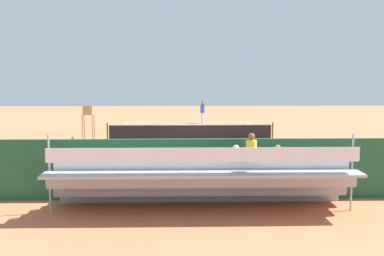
{
  "coord_description": "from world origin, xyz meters",
  "views": [
    {
      "loc": [
        0.65,
        29.63,
        4.16
      ],
      "look_at": [
        0.0,
        4.0,
        1.2
      ],
      "focal_mm": 45.36,
      "sensor_mm": 36.0,
      "label": 1
    }
  ],
  "objects": [
    {
      "name": "tennis_net",
      "position": [
        0.0,
        0.0,
        0.5
      ],
      "size": [
        10.3,
        0.1,
        1.07
      ],
      "color": "black",
      "rests_on": "ground"
    },
    {
      "name": "court_line_markings",
      "position": [
        0.0,
        -0.04,
        0.0
      ],
      "size": [
        10.1,
        22.2,
        0.01
      ],
      "color": "white",
      "rests_on": "ground"
    },
    {
      "name": "tennis_ball_near",
      "position": [
        -2.18,
        -7.7,
        0.03
      ],
      "size": [
        0.07,
        0.07,
        0.07
      ],
      "primitive_type": "sphere",
      "color": "#CCDB33",
      "rests_on": "ground"
    },
    {
      "name": "umpire_chair",
      "position": [
        6.2,
        0.31,
        1.31
      ],
      "size": [
        0.67,
        0.67,
        2.14
      ],
      "color": "#A88456",
      "rests_on": "ground"
    },
    {
      "name": "courtside_bench",
      "position": [
        -1.63,
        13.27,
        0.56
      ],
      "size": [
        1.8,
        0.4,
        0.93
      ],
      "color": "#234C2D",
      "rests_on": "ground"
    },
    {
      "name": "ground_plane",
      "position": [
        0.0,
        0.0,
        0.0
      ],
      "size": [
        60.0,
        60.0,
        0.0
      ],
      "primitive_type": "plane",
      "color": "#CC7047"
    },
    {
      "name": "tennis_racket",
      "position": [
        -0.66,
        -9.52,
        0.01
      ],
      "size": [
        0.38,
        0.59,
        0.03
      ],
      "color": "black",
      "rests_on": "ground"
    },
    {
      "name": "line_judge",
      "position": [
        4.44,
        12.89,
        1.02
      ],
      "size": [
        0.41,
        0.55,
        1.93
      ],
      "color": "#232328",
      "rests_on": "ground"
    },
    {
      "name": "tennis_player",
      "position": [
        -1.21,
        -9.74,
        1.02
      ],
      "size": [
        0.41,
        0.55,
        1.93
      ],
      "color": "white",
      "rests_on": "ground"
    },
    {
      "name": "backdrop_wall",
      "position": [
        0.0,
        14.0,
        1.0
      ],
      "size": [
        18.0,
        0.16,
        2.0
      ],
      "primitive_type": "cube",
      "color": "#235633",
      "rests_on": "ground"
    },
    {
      "name": "equipment_bag",
      "position": [
        -0.06,
        13.4,
        0.18
      ],
      "size": [
        0.9,
        0.36,
        0.36
      ],
      "primitive_type": "cube",
      "color": "#B22D2D",
      "rests_on": "ground"
    },
    {
      "name": "bleacher_stand",
      "position": [
        -0.13,
        15.34,
        0.91
      ],
      "size": [
        9.06,
        2.4,
        2.48
      ],
      "color": "#9EA0A5",
      "rests_on": "ground"
    }
  ]
}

